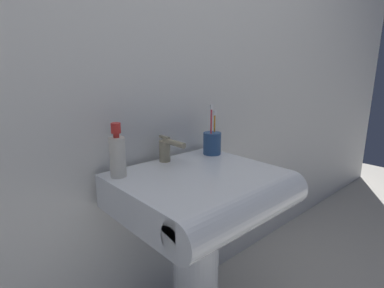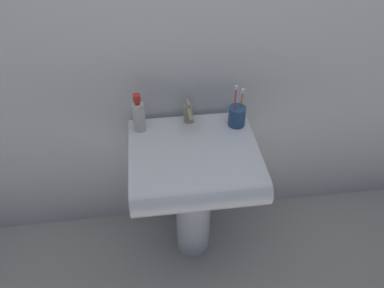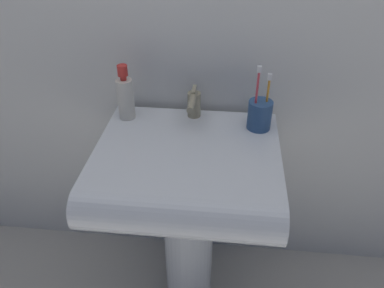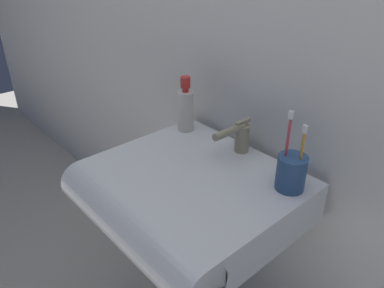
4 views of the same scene
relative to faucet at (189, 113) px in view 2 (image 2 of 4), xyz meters
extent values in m
plane|color=#ADA89E|center=(0.00, -0.17, -0.76)|extent=(6.00, 6.00, 0.00)
cube|color=silver|center=(0.00, 0.10, 0.44)|extent=(5.00, 0.05, 2.40)
cylinder|color=white|center=(0.00, -0.17, -0.47)|extent=(0.17, 0.17, 0.58)
cube|color=white|center=(0.00, -0.17, -0.12)|extent=(0.55, 0.44, 0.12)
cylinder|color=white|center=(0.00, -0.39, -0.12)|extent=(0.55, 0.12, 0.12)
cylinder|color=tan|center=(0.00, 0.01, -0.01)|extent=(0.04, 0.04, 0.08)
cylinder|color=tan|center=(0.00, -0.04, 0.03)|extent=(0.02, 0.12, 0.02)
cube|color=tan|center=(0.00, 0.01, 0.04)|extent=(0.01, 0.06, 0.01)
cylinder|color=#2D5184|center=(0.21, -0.04, -0.01)|extent=(0.08, 0.08, 0.09)
cylinder|color=#D83F4C|center=(0.19, -0.05, 0.05)|extent=(0.01, 0.01, 0.18)
cube|color=white|center=(0.19, -0.05, 0.15)|extent=(0.01, 0.01, 0.02)
cylinder|color=orange|center=(0.23, -0.03, 0.04)|extent=(0.01, 0.01, 0.15)
cube|color=white|center=(0.23, -0.03, 0.12)|extent=(0.01, 0.01, 0.02)
cylinder|color=silver|center=(-0.22, -0.02, 0.01)|extent=(0.05, 0.05, 0.14)
cylinder|color=red|center=(-0.22, -0.02, 0.09)|extent=(0.02, 0.02, 0.01)
cylinder|color=red|center=(-0.22, -0.02, 0.11)|extent=(0.03, 0.03, 0.03)
camera|label=1|loc=(-0.68, -0.90, 0.30)|focal=28.00mm
camera|label=2|loc=(-0.16, -1.34, 1.00)|focal=35.00mm
camera|label=3|loc=(0.11, -1.07, 0.59)|focal=35.00mm
camera|label=4|loc=(0.64, -0.75, 0.51)|focal=35.00mm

